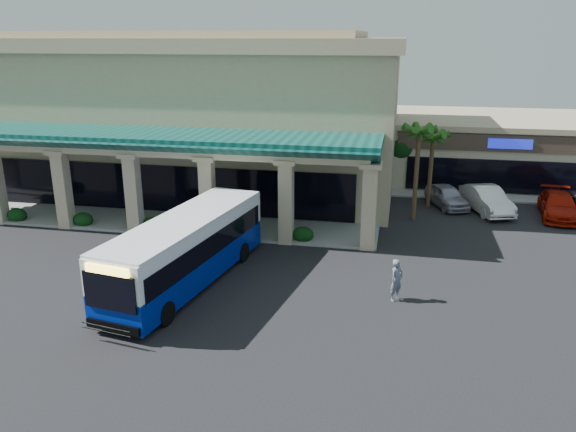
% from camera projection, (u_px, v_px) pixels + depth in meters
% --- Properties ---
extents(ground, '(110.00, 110.00, 0.00)m').
position_uv_depth(ground, '(234.00, 278.00, 26.77)').
color(ground, black).
extents(main_building, '(30.80, 14.80, 11.35)m').
position_uv_depth(main_building, '(190.00, 112.00, 41.49)').
color(main_building, tan).
rests_on(main_building, ground).
extents(arcade, '(30.00, 6.20, 5.70)m').
position_uv_depth(arcade, '(137.00, 178.00, 33.76)').
color(arcade, '#0A3D38').
rests_on(arcade, ground).
extents(strip_mall, '(22.50, 12.50, 4.90)m').
position_uv_depth(strip_mall, '(534.00, 148.00, 45.02)').
color(strip_mall, beige).
rests_on(strip_mall, ground).
extents(palm_0, '(2.40, 2.40, 6.60)m').
position_uv_depth(palm_0, '(417.00, 168.00, 34.43)').
color(palm_0, '#225316').
rests_on(palm_0, ground).
extents(palm_1, '(2.40, 2.40, 5.80)m').
position_uv_depth(palm_1, '(431.00, 165.00, 37.16)').
color(palm_1, '#225316').
rests_on(palm_1, ground).
extents(broadleaf_tree, '(2.60, 2.60, 4.81)m').
position_uv_depth(broadleaf_tree, '(401.00, 156.00, 42.36)').
color(broadleaf_tree, black).
rests_on(broadleaf_tree, ground).
extents(transit_bus, '(4.53, 11.77, 3.21)m').
position_uv_depth(transit_bus, '(187.00, 251.00, 25.71)').
color(transit_bus, '#011B8D').
rests_on(transit_bus, ground).
extents(pedestrian, '(0.78, 0.82, 1.89)m').
position_uv_depth(pedestrian, '(396.00, 280.00, 24.25)').
color(pedestrian, slate).
rests_on(pedestrian, ground).
extents(car_silver, '(3.16, 4.66, 1.47)m').
position_uv_depth(car_silver, '(447.00, 196.00, 37.82)').
color(car_silver, '#9F9CAE').
rests_on(car_silver, ground).
extents(car_white, '(3.28, 5.39, 1.68)m').
position_uv_depth(car_white, '(486.00, 200.00, 36.63)').
color(car_white, white).
rests_on(car_white, ground).
extents(car_red, '(2.71, 5.47, 1.53)m').
position_uv_depth(car_red, '(559.00, 205.00, 35.62)').
color(car_red, '#A91607').
rests_on(car_red, ground).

